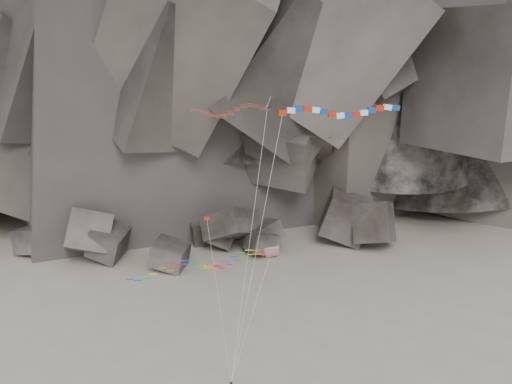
{
  "coord_description": "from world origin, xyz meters",
  "views": [
    {
      "loc": [
        0.23,
        -52.24,
        34.47
      ],
      "look_at": [
        1.46,
        6.0,
        18.25
      ],
      "focal_mm": 40.0,
      "sensor_mm": 36.0,
      "label": 1
    }
  ],
  "objects_px": {
    "banner_kite": "(339,112)",
    "parafoil_kite": "(196,264)",
    "delta_kite": "(225,110)",
    "pennant_kite": "(211,252)"
  },
  "relations": [
    {
      "from": "banner_kite",
      "to": "parafoil_kite",
      "type": "distance_m",
      "value": 20.15
    },
    {
      "from": "delta_kite",
      "to": "parafoil_kite",
      "type": "height_order",
      "value": "delta_kite"
    },
    {
      "from": "delta_kite",
      "to": "banner_kite",
      "type": "bearing_deg",
      "value": 0.4
    },
    {
      "from": "banner_kite",
      "to": "pennant_kite",
      "type": "bearing_deg",
      "value": -176.76
    },
    {
      "from": "delta_kite",
      "to": "pennant_kite",
      "type": "height_order",
      "value": "delta_kite"
    },
    {
      "from": "delta_kite",
      "to": "pennant_kite",
      "type": "bearing_deg",
      "value": -96.38
    },
    {
      "from": "delta_kite",
      "to": "parafoil_kite",
      "type": "xyz_separation_m",
      "value": [
        -2.76,
        -7.3,
        -13.63
      ]
    },
    {
      "from": "pennant_kite",
      "to": "banner_kite",
      "type": "bearing_deg",
      "value": -0.39
    },
    {
      "from": "banner_kite",
      "to": "pennant_kite",
      "type": "distance_m",
      "value": 18.66
    },
    {
      "from": "banner_kite",
      "to": "parafoil_kite",
      "type": "xyz_separation_m",
      "value": [
        -13.93,
        -4.99,
        -13.68
      ]
    }
  ]
}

